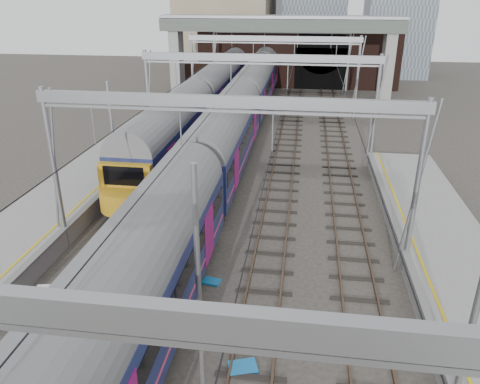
# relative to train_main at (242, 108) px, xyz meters

# --- Properties ---
(tracks) EXTENTS (14.40, 80.00, 0.22)m
(tracks) POSITION_rel_train_main_xyz_m (2.00, -12.92, -2.65)
(tracks) COLOR #4C3828
(tracks) RESTS_ON ground
(overhead_line) EXTENTS (16.80, 80.00, 8.00)m
(overhead_line) POSITION_rel_train_main_xyz_m (2.00, -6.43, 3.90)
(overhead_line) COLOR gray
(overhead_line) RESTS_ON ground
(retaining_wall) EXTENTS (28.00, 2.75, 9.00)m
(retaining_wall) POSITION_rel_train_main_xyz_m (3.40, 24.01, 1.66)
(retaining_wall) COLOR black
(retaining_wall) RESTS_ON ground
(overbridge) EXTENTS (28.00, 3.00, 9.25)m
(overbridge) POSITION_rel_train_main_xyz_m (2.00, 18.08, 4.60)
(overbridge) COLOR gray
(overbridge) RESTS_ON ground
(train_main) EXTENTS (3.10, 71.51, 5.23)m
(train_main) POSITION_rel_train_main_xyz_m (0.00, 0.00, 0.00)
(train_main) COLOR black
(train_main) RESTS_ON ground
(train_second) EXTENTS (3.00, 52.00, 5.09)m
(train_second) POSITION_rel_train_main_xyz_m (-4.00, 8.85, -0.06)
(train_second) COLOR black
(train_second) RESTS_ON ground
(relay_cabinet) EXTENTS (0.77, 0.68, 1.33)m
(relay_cabinet) POSITION_rel_train_main_xyz_m (-4.27, -25.25, -2.00)
(relay_cabinet) COLOR silver
(relay_cabinet) RESTS_ON ground
(equip_cover_b) EXTENTS (0.85, 0.67, 0.09)m
(equip_cover_b) POSITION_rel_train_main_xyz_m (1.63, -22.03, -2.62)
(equip_cover_b) COLOR #1872B8
(equip_cover_b) RESTS_ON ground
(equip_cover_c) EXTENTS (1.13, 0.95, 0.11)m
(equip_cover_c) POSITION_rel_train_main_xyz_m (3.68, -26.93, -2.61)
(equip_cover_c) COLOR #1872B8
(equip_cover_c) RESTS_ON ground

